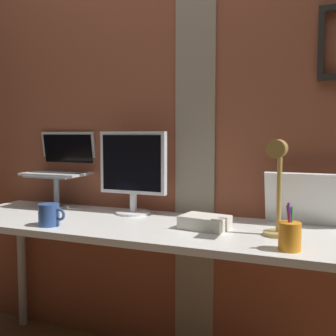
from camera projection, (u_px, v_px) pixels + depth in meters
The scene contains 10 objects.
brick_wall_back at pixel (170, 110), 2.17m from camera, with size 3.74×0.16×2.58m.
desk at pixel (160, 241), 1.85m from camera, with size 2.16×0.61×0.76m.
monitor at pixel (133, 168), 2.08m from camera, with size 0.36×0.18×0.42m.
laptop_stand at pixel (56, 185), 2.27m from camera, with size 0.28×0.22×0.18m.
laptop at pixel (63, 162), 2.32m from camera, with size 0.35×0.24×0.24m.
whiteboard_panel at pixel (310, 200), 1.81m from camera, with size 0.39×0.02×0.25m, color white.
desk_lamp at pixel (278, 177), 1.58m from camera, with size 0.12×0.20×0.39m.
pen_cup at pixel (290, 236), 1.44m from camera, with size 0.08×0.08×0.17m.
coffee_mug at pixel (49, 215), 1.82m from camera, with size 0.13×0.09×0.10m.
paper_clutter_stack at pixel (205, 222), 1.77m from camera, with size 0.20×0.14×0.06m, color silver.
Camera 1 is at (0.81, -1.65, 1.17)m, focal length 43.69 mm.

